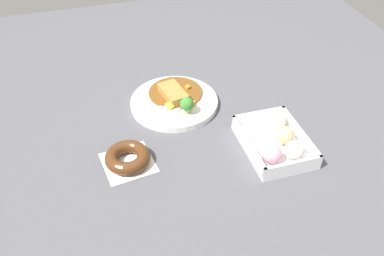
# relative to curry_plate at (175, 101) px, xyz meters

# --- Properties ---
(ground_plane) EXTENTS (1.60, 1.60, 0.00)m
(ground_plane) POSITION_rel_curry_plate_xyz_m (-0.05, -0.07, -0.01)
(ground_plane) COLOR #4C4C51
(curry_plate) EXTENTS (0.25, 0.25, 0.07)m
(curry_plate) POSITION_rel_curry_plate_xyz_m (0.00, 0.00, 0.00)
(curry_plate) COLOR white
(curry_plate) RESTS_ON ground_plane
(donut_box) EXTENTS (0.21, 0.15, 0.06)m
(donut_box) POSITION_rel_curry_plate_xyz_m (-0.25, -0.20, 0.01)
(donut_box) COLOR white
(donut_box) RESTS_ON ground_plane
(chocolate_ring_donut) EXTENTS (0.13, 0.13, 0.03)m
(chocolate_ring_donut) POSITION_rel_curry_plate_xyz_m (-0.19, 0.17, 0.00)
(chocolate_ring_donut) COLOR white
(chocolate_ring_donut) RESTS_ON ground_plane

